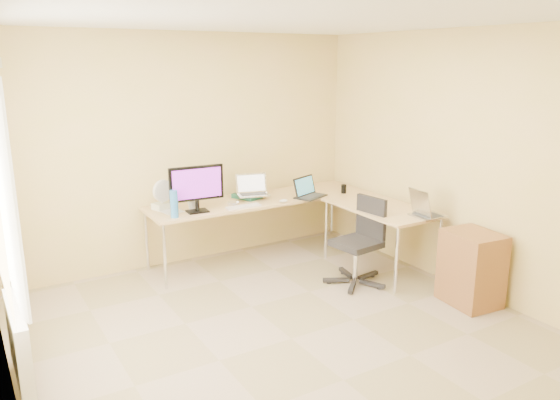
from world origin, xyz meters
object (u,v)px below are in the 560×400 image
monitor (197,189)px  water_bottle (174,204)px  laptop_black (311,187)px  mug (192,205)px  desk_main (260,228)px  laptop_return (429,205)px  keyboard (243,206)px  desk_return (380,238)px  laptop_center (253,185)px  office_chair (356,238)px  cabinet (471,268)px  desk_fan (162,196)px

monitor → water_bottle: (-0.28, -0.07, -0.11)m
laptop_black → mug: 1.42m
desk_main → laptop_return: laptop_return is taller
mug → water_bottle: water_bottle is taller
keyboard → water_bottle: bearing=-179.4°
desk_return → desk_main: bearing=134.3°
laptop_center → office_chair: 1.38m
keyboard → monitor: bearing=172.2°
office_chair → water_bottle: bearing=142.5°
water_bottle → keyboard: bearing=-0.9°
monitor → laptop_black: monitor is taller
office_chair → desk_main: bearing=105.2°
laptop_return → cabinet: bearing=-175.7°
desk_main → laptop_return: (1.13, -1.55, 0.49)m
laptop_return → cabinet: laptop_return is taller
keyboard → cabinet: 2.43m
laptop_black → water_bottle: water_bottle is taller
mug → water_bottle: size_ratio=0.35×
laptop_center → office_chair: size_ratio=0.40×
monitor → office_chair: monitor is taller
mug → water_bottle: (-0.27, -0.19, 0.10)m
desk_return → keyboard: 1.56m
monitor → keyboard: bearing=-5.5°
desk_main → keyboard: size_ratio=6.81×
desk_return → desk_fan: (-2.10, 1.13, 0.51)m
desk_return → laptop_black: laptop_black is taller
monitor → laptop_center: size_ratio=1.61×
keyboard → laptop_return: (1.47, -1.30, 0.11)m
desk_main → laptop_black: 0.77m
water_bottle → laptop_black: bearing=-0.6°
cabinet → desk_main: bearing=123.5°
mug → office_chair: (1.34, -1.14, -0.28)m
desk_return → cabinet: bearing=-82.5°
laptop_return → office_chair: 0.81m
office_chair → cabinet: office_chair is taller
mug → desk_fan: size_ratio=0.34×
desk_main → monitor: 1.06m
office_chair → laptop_black: bearing=79.5°
desk_fan → keyboard: bearing=-43.7°
desk_main → desk_return: 1.40m
desk_main → keyboard: keyboard is taller
desk_return → laptop_center: (-1.06, 1.00, 0.53)m
laptop_center → laptop_black: bearing=-8.2°
desk_return → laptop_black: size_ratio=3.44×
office_chair → cabinet: (0.64, -0.96, -0.14)m
keyboard → cabinet: size_ratio=0.55×
desk_main → desk_fan: (-1.13, 0.13, 0.51)m
desk_return → cabinet: desk_return is taller
mug → cabinet: size_ratio=0.14×
desk_main → cabinet: 2.42m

